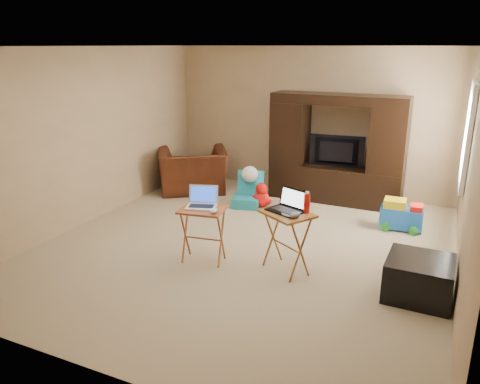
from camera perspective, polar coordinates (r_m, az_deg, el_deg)
The scene contains 22 objects.
floor at distance 6.16m, azimuth 0.78°, elevation -6.60°, with size 5.50×5.50×0.00m, color tan.
ceiling at distance 5.62m, azimuth 0.89°, elevation 17.35°, with size 5.50×5.50×0.00m, color silver.
wall_back at distance 8.31m, azimuth 8.57°, elevation 8.57°, with size 5.00×5.00×0.00m, color tan.
wall_front at distance 3.53m, azimuth -17.51°, elevation -4.40°, with size 5.00×5.00×0.00m, color tan.
wall_left at distance 7.12m, azimuth -18.03°, elevation 6.42°, with size 5.50×5.50×0.00m, color tan.
wall_right at distance 5.31m, azimuth 26.39°, elevation 1.84°, with size 5.50×5.50×0.00m, color tan.
window_pane at distance 6.79m, azimuth 26.21°, elevation 6.27°, with size 1.20×1.20×0.00m, color white.
window_frame at distance 6.79m, azimuth 26.04°, elevation 6.29°, with size 0.06×1.14×1.34m, color white.
entertainment_center at distance 7.83m, azimuth 11.70°, elevation 5.14°, with size 2.16×0.54×1.77m, color black.
television at distance 7.80m, azimuth 11.61°, elevation 4.82°, with size 0.90×0.12×0.52m, color black.
recliner at distance 8.36m, azimuth -5.77°, elevation 2.62°, with size 1.17×1.02×0.76m, color #431A0E.
child_rocker at distance 7.54m, azimuth 0.80°, elevation 0.30°, with size 0.43×0.49×0.57m, color teal, non-canonical shape.
plush_toy at distance 7.55m, azimuth 2.63°, elevation -0.36°, with size 0.36×0.30×0.40m, color red, non-canonical shape.
push_toy at distance 7.02m, azimuth 19.10°, elevation -2.59°, with size 0.59×0.42×0.44m, color blue, non-canonical shape.
ottoman at distance 5.25m, azimuth 20.98°, elevation -9.79°, with size 0.66×0.66×0.42m, color black.
tray_table_left at distance 5.64m, azimuth -4.52°, elevation -5.27°, with size 0.52×0.42×0.67m, color #A65528.
tray_table_right at distance 5.41m, azimuth 5.66°, elevation -6.09°, with size 0.55×0.44×0.72m, color #9F5826.
laptop_left at distance 5.52m, azimuth -4.75°, elevation -0.72°, with size 0.35×0.29×0.24m, color silver.
laptop_right at distance 5.26m, azimuth 5.47°, elevation -1.15°, with size 0.38×0.31×0.24m, color black.
mouse_left at distance 5.37m, azimuth -3.19°, elevation -2.27°, with size 0.09×0.14×0.06m, color white.
mouse_right at distance 5.12m, azimuth 6.72°, elevation -2.81°, with size 0.09×0.15×0.06m, color #404045.
water_bottle at distance 5.25m, azimuth 8.16°, elevation -1.39°, with size 0.07×0.07×0.22m, color red.
Camera 1 is at (2.26, -5.15, 2.52)m, focal length 35.00 mm.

